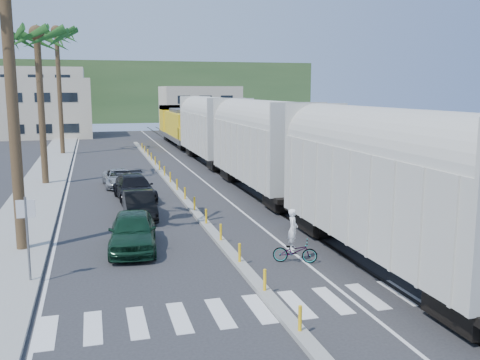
# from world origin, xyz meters

# --- Properties ---
(ground) EXTENTS (140.00, 140.00, 0.00)m
(ground) POSITION_xyz_m (0.00, 0.00, 0.00)
(ground) COLOR #28282B
(ground) RESTS_ON ground
(sidewalk) EXTENTS (3.00, 90.00, 0.15)m
(sidewalk) POSITION_xyz_m (-8.50, 25.00, 0.07)
(sidewalk) COLOR gray
(sidewalk) RESTS_ON ground
(rails) EXTENTS (1.56, 100.00, 0.06)m
(rails) POSITION_xyz_m (5.00, 28.00, 0.03)
(rails) COLOR black
(rails) RESTS_ON ground
(median) EXTENTS (0.45, 60.00, 0.85)m
(median) POSITION_xyz_m (0.00, 19.96, 0.09)
(median) COLOR gray
(median) RESTS_ON ground
(crosswalk) EXTENTS (14.00, 2.20, 0.01)m
(crosswalk) POSITION_xyz_m (0.00, -2.00, 0.01)
(crosswalk) COLOR silver
(crosswalk) RESTS_ON ground
(lane_markings) EXTENTS (9.42, 90.00, 0.01)m
(lane_markings) POSITION_xyz_m (-2.15, 25.00, 0.00)
(lane_markings) COLOR silver
(lane_markings) RESTS_ON ground
(freight_train) EXTENTS (3.00, 60.94, 5.85)m
(freight_train) POSITION_xyz_m (5.00, 21.00, 2.91)
(freight_train) COLOR beige
(freight_train) RESTS_ON ground
(palm_trees) EXTENTS (3.50, 37.20, 13.75)m
(palm_trees) POSITION_xyz_m (-8.10, 22.70, 10.81)
(palm_trees) COLOR brown
(palm_trees) RESTS_ON ground
(street_sign) EXTENTS (0.60, 0.08, 3.00)m
(street_sign) POSITION_xyz_m (-7.30, 2.00, 1.97)
(street_sign) COLOR slate
(street_sign) RESTS_ON ground
(buildings) EXTENTS (38.00, 27.00, 10.00)m
(buildings) POSITION_xyz_m (-6.41, 71.66, 4.36)
(buildings) COLOR #C2B59A
(buildings) RESTS_ON ground
(hillside) EXTENTS (80.00, 20.00, 12.00)m
(hillside) POSITION_xyz_m (0.00, 100.00, 6.00)
(hillside) COLOR #385628
(hillside) RESTS_ON ground
(car_lead) EXTENTS (2.76, 4.99, 1.58)m
(car_lead) POSITION_xyz_m (-3.66, 5.12, 0.79)
(car_lead) COLOR #103220
(car_lead) RESTS_ON ground
(car_second) EXTENTS (1.54, 4.21, 1.38)m
(car_second) POSITION_xyz_m (-2.94, 10.44, 0.69)
(car_second) COLOR black
(car_second) RESTS_ON ground
(car_third) EXTENTS (2.92, 5.42, 1.47)m
(car_third) POSITION_xyz_m (-2.82, 15.15, 0.74)
(car_third) COLOR black
(car_third) RESTS_ON ground
(car_rear) EXTENTS (2.42, 4.45, 1.18)m
(car_rear) POSITION_xyz_m (-3.47, 20.01, 0.59)
(car_rear) COLOR #ABADB0
(car_rear) RESTS_ON ground
(cyclist) EXTENTS (1.82, 2.10, 2.08)m
(cyclist) POSITION_xyz_m (2.09, 1.79, 0.64)
(cyclist) COLOR #9EA0A5
(cyclist) RESTS_ON ground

